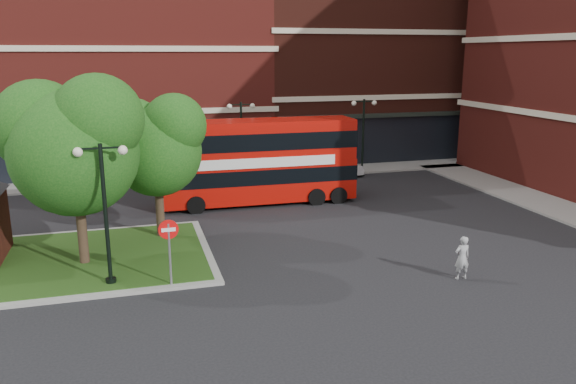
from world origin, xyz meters
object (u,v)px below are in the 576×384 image
object	(u,v)px
bus	(259,156)
woman	(462,258)
car_silver	(220,172)
car_white	(332,168)

from	to	relation	value
bus	woman	xyz separation A→B (m)	(4.60, -12.17, -1.77)
bus	woman	distance (m)	13.13
bus	car_silver	distance (m)	6.05
car_white	bus	bearing A→B (deg)	126.34
car_white	car_silver	bearing A→B (deg)	81.22
car_silver	car_white	bearing A→B (deg)	-90.47
bus	car_silver	xyz separation A→B (m)	(-1.22, 5.60, -1.92)
car_silver	car_white	xyz separation A→B (m)	(7.18, -0.74, 0.01)
bus	car_white	world-z (taller)	bus
car_white	woman	bearing A→B (deg)	172.56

